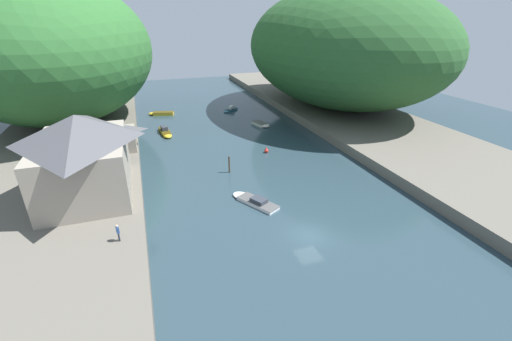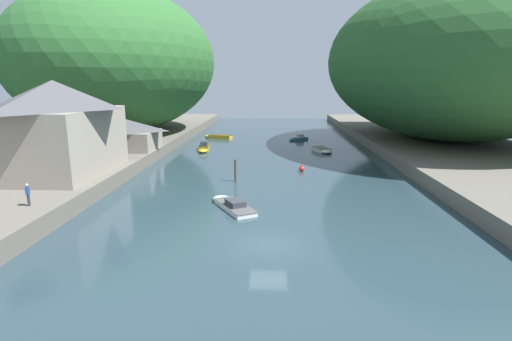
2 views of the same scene
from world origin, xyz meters
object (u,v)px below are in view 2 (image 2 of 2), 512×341
Objects in this scene: boat_moored_right at (232,204)px; boathouse_shed at (126,134)px; waterfront_building at (57,126)px; boat_far_right_bank at (323,150)px; boat_small_dinghy at (217,137)px; person_on_quay at (28,193)px; boat_navy_launch at (204,148)px; channel_buoy_near at (302,168)px; boat_white_cruiser at (298,138)px.

boathouse_shed is at bearing 99.71° from boat_moored_right.
waterfront_building is 3.05× the size of boat_far_right_bank.
boat_small_dinghy is 3.32× the size of person_on_quay.
boat_navy_launch is 20.44m from channel_buoy_near.
boat_white_cruiser is 0.61× the size of boat_moored_right.
boathouse_shed is 24.35m from boat_small_dinghy.
boathouse_shed is 1.51× the size of boat_small_dinghy.
channel_buoy_near is at bearing -138.67° from boat_small_dinghy.
boat_navy_launch is at bearing 43.61° from boathouse_shed.
boat_navy_launch is 29.86m from boat_moored_right.
boat_moored_right is at bearing -115.75° from channel_buoy_near.
channel_buoy_near is (-1.15, -26.50, 0.05)m from boat_white_cruiser.
boat_moored_right is at bearing -155.56° from boat_small_dinghy.
boathouse_shed is 1.36× the size of boat_navy_launch.
boat_navy_launch is at bearing 90.26° from boat_white_cruiser.
boat_white_cruiser is at bearing 87.52° from channel_buoy_near.
boat_white_cruiser is at bearing 39.93° from boathouse_shed.
boat_white_cruiser is at bearing 49.78° from boat_moored_right.
waterfront_building reaches higher than boat_far_right_bank.
boat_navy_launch is (-15.48, -11.92, 0.08)m from boat_white_cruiser.
waterfront_building is 14.83m from boathouse_shed.
boathouse_shed is 12.79m from boat_navy_launch.
boat_white_cruiser reaches higher than boat_moored_right.
boat_far_right_bank is 1.17× the size of boat_white_cruiser.
boat_small_dinghy is at bearing 116.45° from channel_buoy_near.
boathouse_shed reaches higher than boat_white_cruiser.
waterfront_building reaches higher than boathouse_shed.
boat_navy_launch reaches higher than channel_buoy_near.
boat_navy_launch reaches higher than boat_far_right_bank.
channel_buoy_near is at bearing -62.85° from person_on_quay.
waterfront_building is at bearing 178.77° from boat_small_dinghy.
boathouse_shed reaches higher than boat_far_right_bank.
boat_white_cruiser reaches higher than boat_far_right_bank.
boathouse_shed is 8.69× the size of channel_buoy_near.
boathouse_shed is 1.30× the size of boat_moored_right.
boat_navy_launch is 3.68× the size of person_on_quay.
waterfront_building is at bearing 59.47° from boat_navy_launch.
person_on_quay reaches higher than boat_far_right_bank.
waterfront_building is at bearing 2.06° from person_on_quay.
boat_far_right_bank is (28.92, 22.25, -5.95)m from waterfront_building.
boat_moored_right is 3.85× the size of person_on_quay.
person_on_quay is at bearing -173.87° from boat_small_dinghy.
waterfront_building is at bearing -161.08° from channel_buoy_near.
boathouse_shed is 26.36m from boat_moored_right.
boat_navy_launch is at bearing 65.69° from waterfront_building.
boathouse_shed reaches higher than channel_buoy_near.
waterfront_building reaches higher than boat_white_cruiser.
boat_small_dinghy is 0.90× the size of boat_navy_launch.
channel_buoy_near is at bearing 55.19° from boat_far_right_bank.
waterfront_building is 38.79m from boat_small_dinghy.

